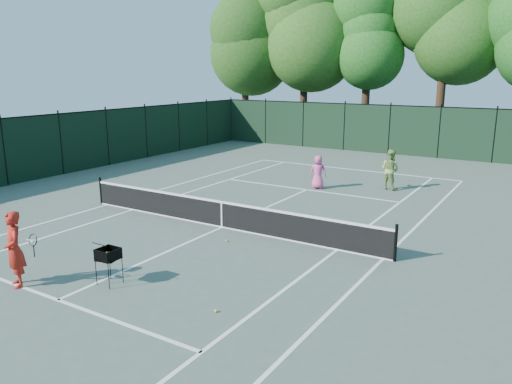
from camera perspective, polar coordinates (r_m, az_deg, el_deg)
The scene contains 22 objects.
ground at distance 16.70m, azimuth -3.91°, elevation -4.05°, with size 90.00×90.00×0.00m, color #49594D.
sideline_doubles_left at distance 20.28m, azimuth -16.62°, elevation -1.41°, with size 0.10×23.77×0.01m, color white.
sideline_doubles_right at distance 14.37m, azimuth 14.33°, elevation -7.42°, with size 0.10×23.77×0.01m, color white.
sideline_singles_left at distance 19.30m, azimuth -13.90°, elevation -1.98°, with size 0.10×23.77×0.01m, color white.
sideline_singles_right at distance 14.80m, azimuth 9.25°, elevation -6.55°, with size 0.10×23.77×0.01m, color white.
baseline_far at distance 26.95m, azimuth 10.97°, elevation 2.55°, with size 10.97×0.10×0.01m, color white.
service_line_near at distance 12.44m, azimuth -21.69°, elevation -11.40°, with size 8.23×0.10×0.01m, color white.
service_line_far at distance 22.02m, azimuth 5.83°, elevation 0.27°, with size 8.23×0.10×0.01m, color white.
center_service_line at distance 16.70m, azimuth -3.91°, elevation -4.04°, with size 0.10×12.80×0.01m, color white.
tennis_net at distance 16.56m, azimuth -3.94°, elevation -2.48°, with size 11.69×0.09×1.06m.
fence_far at distance 32.47m, azimuth 15.00°, elevation 6.86°, with size 24.00×0.05×3.00m, color black.
fence_left at distance 25.17m, azimuth -26.84°, elevation 4.02°, with size 0.05×36.00×3.00m, color black.
tree_0 at distance 41.12m, azimuth -1.27°, elevation 17.93°, with size 6.40×6.40×13.14m.
tree_1 at distance 39.13m, azimuth 5.66°, elevation 18.87°, with size 6.80×6.80×13.98m.
tree_2 at distance 36.92m, azimuth 12.79°, elevation 17.44°, with size 6.00×6.00×12.40m.
tree_3 at distance 36.17m, azimuth 21.10°, elevation 19.02°, with size 7.00×7.00×14.45m.
coach at distance 13.27m, azimuth -25.90°, elevation -5.93°, with size 1.10×0.67×1.86m.
player_pink at distance 22.19m, azimuth 7.11°, elevation 2.28°, with size 0.81×0.63×1.48m.
player_green at distance 22.62m, azimuth 15.07°, elevation 2.51°, with size 1.01×0.88×1.77m.
ball_hopper at distance 12.63m, azimuth -16.54°, elevation -6.84°, with size 0.57×0.57×0.91m.
loose_ball_near_cart at distance 11.08m, azimuth -4.60°, elevation -13.39°, with size 0.07×0.07×0.07m, color yellow.
loose_ball_midcourt at distance 15.31m, azimuth -3.38°, elevation -5.57°, with size 0.07×0.07×0.07m, color #C6E42E.
Camera 1 is at (9.32, -12.90, 5.06)m, focal length 35.00 mm.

